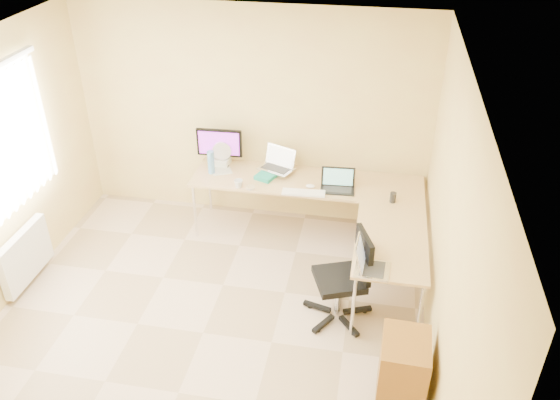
% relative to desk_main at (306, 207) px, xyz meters
% --- Properties ---
extents(floor, '(4.50, 4.50, 0.00)m').
position_rel_desk_main_xyz_m(floor, '(-0.72, -1.85, -0.36)').
color(floor, '#CDB296').
rests_on(floor, ground).
extents(ceiling, '(4.50, 4.50, 0.00)m').
position_rel_desk_main_xyz_m(ceiling, '(-0.72, -1.85, 2.24)').
color(ceiling, white).
rests_on(ceiling, ground).
extents(wall_back, '(4.50, 0.00, 4.50)m').
position_rel_desk_main_xyz_m(wall_back, '(-0.72, 0.40, 0.93)').
color(wall_back, '#EAD880').
rests_on(wall_back, ground).
extents(wall_right, '(0.00, 4.50, 4.50)m').
position_rel_desk_main_xyz_m(wall_right, '(1.38, -1.85, 0.93)').
color(wall_right, '#EAD880').
rests_on(wall_right, ground).
extents(desk_main, '(2.65, 0.70, 0.73)m').
position_rel_desk_main_xyz_m(desk_main, '(0.00, 0.00, 0.00)').
color(desk_main, tan).
rests_on(desk_main, ground).
extents(desk_return, '(0.70, 1.30, 0.73)m').
position_rel_desk_main_xyz_m(desk_return, '(0.98, -1.00, 0.00)').
color(desk_return, tan).
rests_on(desk_return, ground).
extents(monitor, '(0.55, 0.20, 0.46)m').
position_rel_desk_main_xyz_m(monitor, '(-1.08, 0.20, 0.60)').
color(monitor, black).
rests_on(monitor, desk_main).
extents(book_stack, '(0.28, 0.33, 0.05)m').
position_rel_desk_main_xyz_m(book_stack, '(-0.46, -0.00, 0.39)').
color(book_stack, '#188E77').
rests_on(book_stack, desk_main).
extents(laptop_center, '(0.47, 0.42, 0.25)m').
position_rel_desk_main_xyz_m(laptop_center, '(-0.38, 0.11, 0.54)').
color(laptop_center, silver).
rests_on(laptop_center, desk_main).
extents(laptop_black, '(0.39, 0.30, 0.24)m').
position_rel_desk_main_xyz_m(laptop_black, '(0.37, -0.15, 0.48)').
color(laptop_black, black).
rests_on(laptop_black, desk_main).
extents(keyboard, '(0.48, 0.16, 0.02)m').
position_rel_desk_main_xyz_m(keyboard, '(0.01, -0.30, 0.38)').
color(keyboard, white).
rests_on(keyboard, desk_main).
extents(mouse, '(0.12, 0.08, 0.04)m').
position_rel_desk_main_xyz_m(mouse, '(0.06, -0.15, 0.38)').
color(mouse, white).
rests_on(mouse, desk_main).
extents(mug, '(0.11, 0.11, 0.09)m').
position_rel_desk_main_xyz_m(mug, '(-0.73, -0.30, 0.41)').
color(mug, silver).
rests_on(mug, desk_main).
extents(cd_stack, '(0.14, 0.14, 0.03)m').
position_rel_desk_main_xyz_m(cd_stack, '(-0.59, -0.30, 0.38)').
color(cd_stack, white).
rests_on(cd_stack, desk_main).
extents(water_bottle, '(0.09, 0.09, 0.28)m').
position_rel_desk_main_xyz_m(water_bottle, '(-1.13, -0.02, 0.51)').
color(water_bottle, '#5791CC').
rests_on(water_bottle, desk_main).
extents(papers, '(0.35, 0.39, 0.01)m').
position_rel_desk_main_xyz_m(papers, '(-1.05, 0.09, 0.37)').
color(papers, beige).
rests_on(papers, desk_main).
extents(white_box, '(0.26, 0.20, 0.09)m').
position_rel_desk_main_xyz_m(white_box, '(-1.09, 0.20, 0.41)').
color(white_box, silver).
rests_on(white_box, desk_main).
extents(desk_fan, '(0.28, 0.28, 0.29)m').
position_rel_desk_main_xyz_m(desk_fan, '(-1.04, 0.20, 0.51)').
color(desk_fan, silver).
rests_on(desk_fan, desk_main).
extents(black_cup, '(0.08, 0.08, 0.11)m').
position_rel_desk_main_xyz_m(black_cup, '(0.97, -0.30, 0.42)').
color(black_cup, '#282626').
rests_on(black_cup, desk_main).
extents(laptop_return, '(0.38, 0.31, 0.24)m').
position_rel_desk_main_xyz_m(laptop_return, '(0.81, -1.52, 0.49)').
color(laptop_return, silver).
rests_on(laptop_return, desk_return).
extents(office_chair, '(0.75, 0.75, 0.97)m').
position_rel_desk_main_xyz_m(office_chair, '(0.52, -1.38, 0.14)').
color(office_chair, black).
rests_on(office_chair, ground).
extents(cabinet, '(0.39, 0.48, 0.65)m').
position_rel_desk_main_xyz_m(cabinet, '(1.13, -2.31, -0.01)').
color(cabinet, brown).
rests_on(cabinet, ground).
extents(radiator, '(0.09, 0.80, 0.55)m').
position_rel_desk_main_xyz_m(radiator, '(-2.75, -1.45, -0.02)').
color(radiator, white).
rests_on(radiator, ground).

